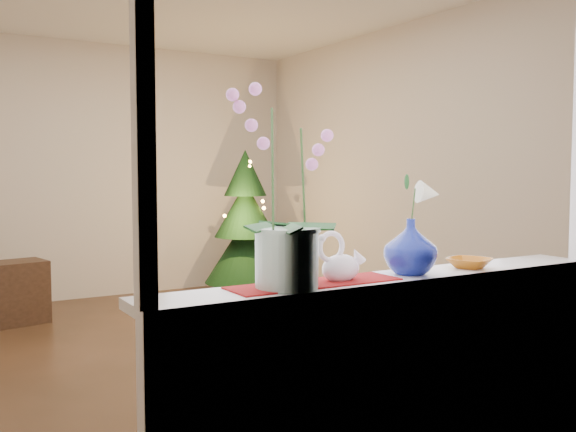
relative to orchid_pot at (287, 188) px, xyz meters
name	(u,v)px	position (x,y,z in m)	size (l,w,h in m)	color
ground	(182,354)	(0.52, 2.39, -1.29)	(5.00, 5.00, 0.00)	#322214
wall_back	(92,171)	(0.52, 4.89, 0.06)	(4.50, 0.10, 2.70)	beige
wall_front	(415,171)	(0.52, -0.11, 0.06)	(4.50, 0.10, 2.70)	beige
wall_right	(414,171)	(2.77, 2.39, 0.06)	(0.10, 5.00, 2.70)	beige
window_apron	(405,396)	(0.52, -0.07, -0.85)	(2.20, 0.08, 0.88)	white
windowsill	(392,281)	(0.52, 0.02, -0.39)	(2.20, 0.26, 0.04)	white
window_frame	(411,82)	(0.52, -0.08, 0.41)	(2.22, 0.06, 1.60)	white
runner	(315,283)	(0.14, 0.02, -0.37)	(0.70, 0.20, 0.01)	maroon
orchid_pot	(287,188)	(0.00, 0.00, 0.00)	(0.25, 0.25, 0.74)	silver
swan	(341,257)	(0.26, 0.02, -0.28)	(0.22, 0.10, 0.19)	white
blue_vase	(411,242)	(0.61, 0.01, -0.24)	(0.26, 0.26, 0.27)	navy
lily	(411,186)	(0.61, 0.01, 0.00)	(0.15, 0.08, 0.20)	beige
paperweight	(423,267)	(0.66, -0.02, -0.34)	(0.06, 0.06, 0.06)	silver
amber_dish	(469,264)	(0.95, 0.00, -0.35)	(0.16, 0.16, 0.04)	#A55910
xmas_tree	(246,225)	(1.87, 3.98, -0.50)	(0.86, 0.86, 1.57)	black
side_table	(1,294)	(-0.50, 4.02, -1.01)	(0.74, 0.37, 0.56)	black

